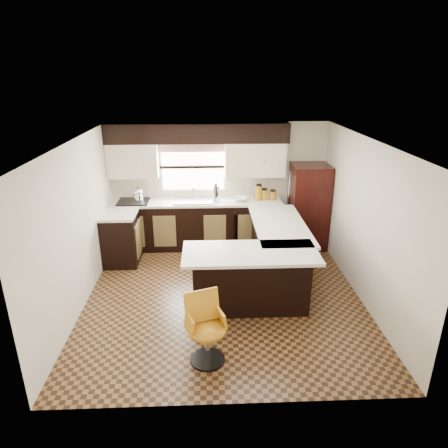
{
  "coord_description": "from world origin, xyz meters",
  "views": [
    {
      "loc": [
        -0.23,
        -5.45,
        3.3
      ],
      "look_at": [
        0.03,
        0.45,
        1.02
      ],
      "focal_mm": 32.0,
      "sensor_mm": 36.0,
      "label": 1
    }
  ],
  "objects_px": {
    "peninsula_long": "(275,251)",
    "peninsula_return": "(250,280)",
    "bar_chair": "(207,331)",
    "refrigerator": "(308,207)"
  },
  "relations": [
    {
      "from": "peninsula_long",
      "to": "peninsula_return",
      "type": "xyz_separation_m",
      "value": [
        -0.53,
        -0.97,
        0.0
      ]
    },
    {
      "from": "peninsula_return",
      "to": "bar_chair",
      "type": "relative_size",
      "value": 1.91
    },
    {
      "from": "peninsula_return",
      "to": "peninsula_long",
      "type": "bearing_deg",
      "value": 61.7
    },
    {
      "from": "bar_chair",
      "to": "refrigerator",
      "type": "bearing_deg",
      "value": 40.19
    },
    {
      "from": "peninsula_long",
      "to": "bar_chair",
      "type": "relative_size",
      "value": 2.25
    },
    {
      "from": "peninsula_long",
      "to": "peninsula_return",
      "type": "relative_size",
      "value": 1.18
    },
    {
      "from": "refrigerator",
      "to": "bar_chair",
      "type": "distance_m",
      "value": 3.91
    },
    {
      "from": "refrigerator",
      "to": "bar_chair",
      "type": "height_order",
      "value": "refrigerator"
    },
    {
      "from": "peninsula_long",
      "to": "refrigerator",
      "type": "height_order",
      "value": "refrigerator"
    },
    {
      "from": "peninsula_long",
      "to": "bar_chair",
      "type": "distance_m",
      "value": 2.43
    }
  ]
}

